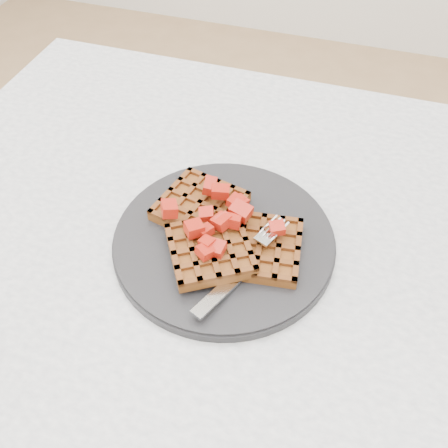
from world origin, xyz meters
TOP-DOWN VIEW (x-y plane):
  - ground at (0.00, 0.00)m, footprint 4.00×4.00m
  - table at (0.00, 0.00)m, footprint 1.20×0.80m
  - plate at (-0.11, -0.02)m, footprint 0.29×0.29m
  - waffles at (-0.11, -0.02)m, footprint 0.21×0.20m
  - strawberry_pile at (-0.11, -0.02)m, footprint 0.15×0.15m
  - fork at (-0.06, -0.06)m, footprint 0.09×0.18m

SIDE VIEW (x-z plane):
  - ground at x=0.00m, z-range 0.00..0.00m
  - table at x=0.00m, z-range 0.26..1.01m
  - plate at x=-0.11m, z-range 0.75..0.77m
  - fork at x=-0.06m, z-range 0.77..0.78m
  - waffles at x=-0.11m, z-range 0.76..0.79m
  - strawberry_pile at x=-0.11m, z-range 0.79..0.82m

